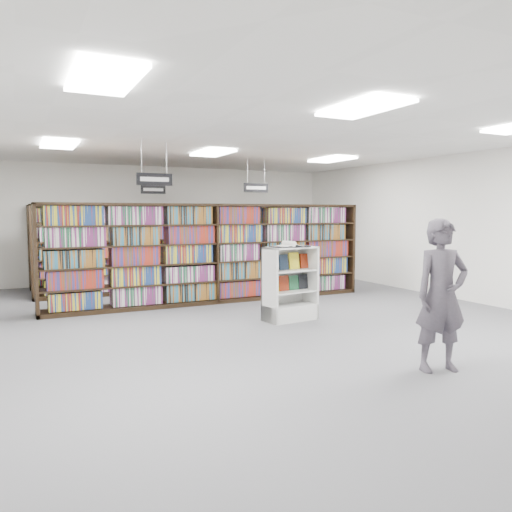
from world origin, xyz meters
name	(u,v)px	position (x,y,z in m)	size (l,w,h in m)	color
floor	(254,320)	(0.00, 0.00, 0.00)	(12.00, 12.00, 0.00)	#59595E
ceiling	(254,138)	(0.00, 0.00, 3.20)	(10.00, 12.00, 0.10)	white
wall_back	(162,224)	(0.00, 6.00, 1.60)	(10.00, 0.10, 3.20)	white
wall_right	(459,227)	(5.00, 0.00, 1.60)	(0.10, 12.00, 3.20)	white
bookshelf_row_near	(213,253)	(0.00, 2.00, 1.05)	(7.00, 0.60, 2.10)	black
bookshelf_row_mid	(184,247)	(0.00, 4.00, 1.05)	(7.00, 0.60, 2.10)	black
bookshelf_row_far	(166,244)	(0.00, 5.70, 1.05)	(7.00, 0.60, 2.10)	black
aisle_sign_left	(155,178)	(-1.50, 1.00, 2.53)	(0.65, 0.02, 0.80)	#B2B2B7
aisle_sign_right	(256,187)	(1.50, 3.00, 2.53)	(0.65, 0.02, 0.80)	#B2B2B7
aisle_sign_center	(153,189)	(-0.50, 5.00, 2.53)	(0.65, 0.02, 0.80)	#B2B2B7
troffer_front_left	(104,79)	(-3.00, -3.00, 3.16)	(0.60, 1.20, 0.04)	white
troffer_front_center	(363,108)	(0.00, -3.00, 3.16)	(0.60, 1.20, 0.04)	white
troffer_back_left	(59,144)	(-3.00, 2.00, 3.16)	(0.60, 1.20, 0.04)	white
troffer_back_center	(213,153)	(0.00, 2.00, 3.16)	(0.60, 1.20, 0.04)	white
troffer_back_right	(332,160)	(3.00, 2.00, 3.16)	(0.60, 1.20, 0.04)	white
endcap_display	(289,295)	(0.58, -0.24, 0.45)	(0.99, 0.59, 1.32)	silver
open_book	(289,245)	(0.53, -0.34, 1.35)	(0.66, 0.40, 0.13)	black
shopper	(442,295)	(0.79, -3.55, 0.92)	(0.67, 0.44, 1.85)	#4A454F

